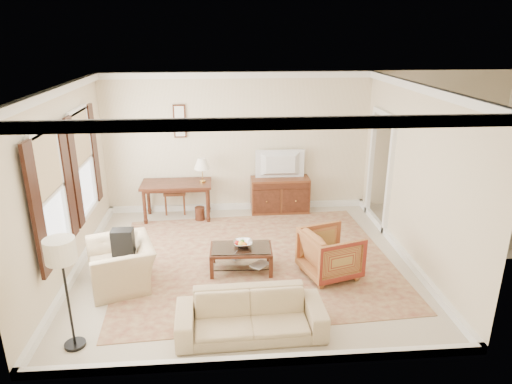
{
  "coord_description": "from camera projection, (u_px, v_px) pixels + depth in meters",
  "views": [
    {
      "loc": [
        -0.37,
        -6.76,
        3.68
      ],
      "look_at": [
        0.2,
        0.3,
        1.15
      ],
      "focal_mm": 32.0,
      "sensor_mm": 36.0,
      "label": 1
    }
  ],
  "objects": [
    {
      "name": "room_shell",
      "position": [
        244.0,
        116.0,
        6.78
      ],
      "size": [
        5.51,
        5.01,
        2.91
      ],
      "color": "beige",
      "rests_on": "ground"
    },
    {
      "name": "annex_bedroom",
      "position": [
        471.0,
        211.0,
        8.91
      ],
      "size": [
        3.0,
        2.7,
        2.9
      ],
      "color": "beige",
      "rests_on": "ground"
    },
    {
      "name": "window_front",
      "position": [
        51.0,
        195.0,
        6.23
      ],
      "size": [
        0.12,
        1.56,
        1.8
      ],
      "primitive_type": null,
      "color": "#CCB284",
      "rests_on": "room_shell"
    },
    {
      "name": "window_rear",
      "position": [
        83.0,
        163.0,
        7.73
      ],
      "size": [
        0.12,
        1.56,
        1.8
      ],
      "primitive_type": null,
      "color": "#CCB284",
      "rests_on": "room_shell"
    },
    {
      "name": "doorway",
      "position": [
        380.0,
        171.0,
        8.86
      ],
      "size": [
        0.1,
        1.12,
        2.25
      ],
      "primitive_type": null,
      "color": "white",
      "rests_on": "room_shell"
    },
    {
      "name": "rug",
      "position": [
        255.0,
        260.0,
        7.7
      ],
      "size": [
        4.71,
        4.1,
        0.01
      ],
      "primitive_type": "cube",
      "rotation": [
        0.0,
        0.0,
        0.06
      ],
      "color": "maroon",
      "rests_on": "room_shell"
    },
    {
      "name": "writing_desk",
      "position": [
        177.0,
        188.0,
        9.21
      ],
      "size": [
        1.4,
        0.7,
        0.77
      ],
      "color": "#4C2315",
      "rests_on": "room_shell"
    },
    {
      "name": "desk_chair",
      "position": [
        175.0,
        188.0,
        9.58
      ],
      "size": [
        0.46,
        0.46,
        1.05
      ],
      "primitive_type": null,
      "rotation": [
        0.0,
        0.0,
        0.03
      ],
      "color": "brown",
      "rests_on": "room_shell"
    },
    {
      "name": "desk_lamp",
      "position": [
        202.0,
        170.0,
        9.13
      ],
      "size": [
        0.32,
        0.32,
        0.5
      ],
      "primitive_type": null,
      "color": "silver",
      "rests_on": "writing_desk"
    },
    {
      "name": "framed_prints",
      "position": [
        180.0,
        121.0,
        9.19
      ],
      "size": [
        0.25,
        0.04,
        0.68
      ],
      "primitive_type": null,
      "color": "#4C2315",
      "rests_on": "room_shell"
    },
    {
      "name": "sideboard",
      "position": [
        280.0,
        195.0,
        9.64
      ],
      "size": [
        1.22,
        0.47,
        0.75
      ],
      "primitive_type": "cube",
      "color": "brown",
      "rests_on": "room_shell"
    },
    {
      "name": "tv",
      "position": [
        281.0,
        156.0,
        9.34
      ],
      "size": [
        0.97,
        0.56,
        0.13
      ],
      "primitive_type": "imported",
      "rotation": [
        0.0,
        0.0,
        3.14
      ],
      "color": "black",
      "rests_on": "sideboard"
    },
    {
      "name": "coffee_table",
      "position": [
        241.0,
        253.0,
        7.28
      ],
      "size": [
        1.0,
        0.61,
        0.42
      ],
      "rotation": [
        0.0,
        0.0,
        -0.04
      ],
      "color": "#4C2315",
      "rests_on": "room_shell"
    },
    {
      "name": "fruit_bowl",
      "position": [
        243.0,
        243.0,
        7.28
      ],
      "size": [
        0.42,
        0.42,
        0.1
      ],
      "primitive_type": "imported",
      "color": "silver",
      "rests_on": "coffee_table"
    },
    {
      "name": "book_a",
      "position": [
        230.0,
        258.0,
        7.44
      ],
      "size": [
        0.26,
        0.18,
        0.38
      ],
      "primitive_type": "imported",
      "rotation": [
        0.0,
        0.0,
        0.55
      ],
      "color": "brown",
      "rests_on": "coffee_table"
    },
    {
      "name": "book_b",
      "position": [
        255.0,
        262.0,
        7.3
      ],
      "size": [
        0.22,
        0.22,
        0.38
      ],
      "primitive_type": "imported",
      "rotation": [
        0.0,
        0.0,
        -0.79
      ],
      "color": "brown",
      "rests_on": "coffee_table"
    },
    {
      "name": "striped_armchair",
      "position": [
        330.0,
        251.0,
        7.11
      ],
      "size": [
        0.96,
        0.99,
        0.83
      ],
      "primitive_type": "imported",
      "rotation": [
        0.0,
        0.0,
        1.87
      ],
      "color": "maroon",
      "rests_on": "room_shell"
    },
    {
      "name": "club_armchair",
      "position": [
        121.0,
        257.0,
        6.83
      ],
      "size": [
        0.97,
        1.21,
        0.92
      ],
      "primitive_type": "imported",
      "rotation": [
        0.0,
        0.0,
        -1.25
      ],
      "color": "#C2B683",
      "rests_on": "room_shell"
    },
    {
      "name": "backpack",
      "position": [
        123.0,
        239.0,
        6.85
      ],
      "size": [
        0.23,
        0.32,
        0.4
      ],
      "primitive_type": "cube",
      "rotation": [
        0.0,
        0.0,
        -1.59
      ],
      "color": "black",
      "rests_on": "club_armchair"
    },
    {
      "name": "sofa",
      "position": [
        251.0,
        309.0,
        5.73
      ],
      "size": [
        1.89,
        0.6,
        0.73
      ],
      "primitive_type": "imported",
      "rotation": [
        0.0,
        0.0,
        0.03
      ],
      "color": "#C2B683",
      "rests_on": "room_shell"
    },
    {
      "name": "floor_lamp",
      "position": [
        61.0,
        259.0,
        5.22
      ],
      "size": [
        0.36,
        0.36,
        1.45
      ],
      "color": "black",
      "rests_on": "room_shell"
    }
  ]
}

